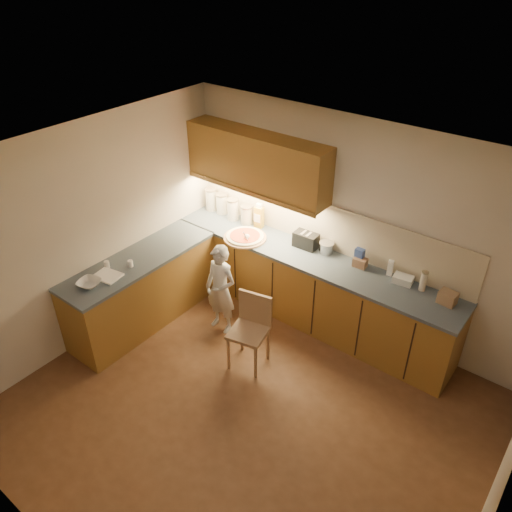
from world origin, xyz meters
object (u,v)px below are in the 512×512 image
object	(u,v)px
pizza_on_board	(245,237)
wooden_chair	(251,325)
oil_jug	(259,216)
child	(221,289)
toaster	(306,240)

from	to	relation	value
pizza_on_board	wooden_chair	distance (m)	1.27
wooden_chair	oil_jug	bearing A→B (deg)	111.56
child	wooden_chair	world-z (taller)	child
wooden_chair	child	bearing A→B (deg)	148.29
child	oil_jug	world-z (taller)	oil_jug
pizza_on_board	wooden_chair	bearing A→B (deg)	-48.16
oil_jug	toaster	size ratio (longest dim) A/B	1.11
oil_jug	toaster	world-z (taller)	oil_jug
wooden_chair	oil_jug	world-z (taller)	oil_jug
pizza_on_board	toaster	distance (m)	0.78
wooden_chair	toaster	world-z (taller)	toaster
child	oil_jug	size ratio (longest dim) A/B	3.47
wooden_chair	oil_jug	xyz separation A→B (m)	(-0.84, 1.24, 0.57)
pizza_on_board	child	xyz separation A→B (m)	(0.16, -0.67, -0.36)
child	oil_jug	bearing A→B (deg)	100.30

